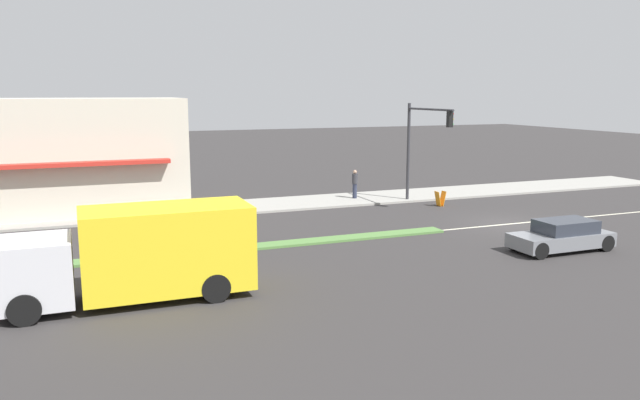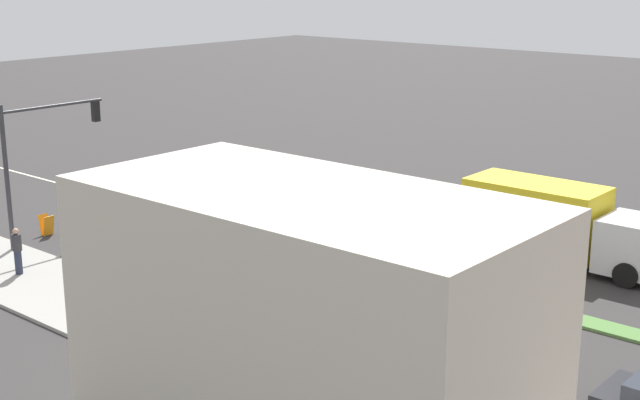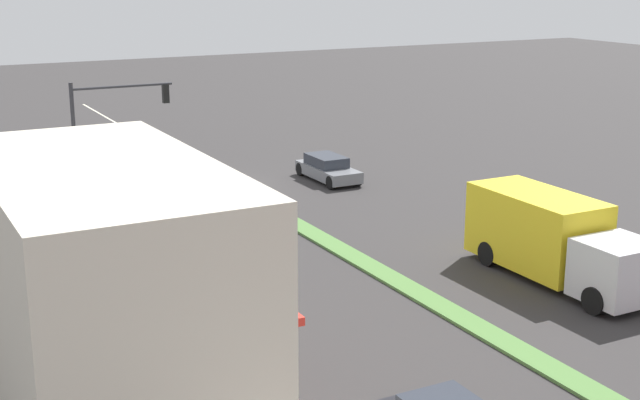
# 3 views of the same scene
# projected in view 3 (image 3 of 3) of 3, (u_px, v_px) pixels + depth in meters

# --- Properties ---
(ground_plane) EXTENTS (160.00, 160.00, 0.00)m
(ground_plane) POSITION_uv_depth(u_px,v_px,m) (434.00, 304.00, 28.76)
(ground_plane) COLOR #333030
(sidewalk_right) EXTENTS (4.00, 73.00, 0.12)m
(sidewalk_right) POSITION_uv_depth(u_px,v_px,m) (172.00, 365.00, 24.27)
(sidewalk_right) COLOR #9E9B93
(sidewalk_right) RESTS_ON ground
(lane_marking_center) EXTENTS (0.16, 60.00, 0.01)m
(lane_marking_center) POSITION_uv_depth(u_px,v_px,m) (226.00, 185.00, 44.16)
(lane_marking_center) COLOR beige
(lane_marking_center) RESTS_ON ground
(building_corner_store) EXTENTS (6.02, 10.74, 5.91)m
(building_corner_store) POSITION_uv_depth(u_px,v_px,m) (106.00, 280.00, 21.97)
(building_corner_store) COLOR beige
(building_corner_store) RESTS_ON sidewalk_right
(traffic_signal_main) EXTENTS (4.59, 0.34, 5.60)m
(traffic_signal_main) POSITION_uv_depth(u_px,v_px,m) (106.00, 122.00, 39.22)
(traffic_signal_main) COLOR #333338
(traffic_signal_main) RESTS_ON sidewalk_right
(pedestrian) EXTENTS (0.34, 0.34, 1.69)m
(pedestrian) POSITION_uv_depth(u_px,v_px,m) (58.00, 208.00, 36.32)
(pedestrian) COLOR #282D42
(pedestrian) RESTS_ON sidewalk_right
(warning_aframe_sign) EXTENTS (0.45, 0.53, 0.84)m
(warning_aframe_sign) POSITION_uv_depth(u_px,v_px,m) (120.00, 192.00, 41.20)
(warning_aframe_sign) COLOR orange
(warning_aframe_sign) RESTS_ON ground
(delivery_truck) EXTENTS (2.44, 7.50, 2.87)m
(delivery_truck) POSITION_uv_depth(u_px,v_px,m) (554.00, 238.00, 30.73)
(delivery_truck) COLOR silver
(delivery_truck) RESTS_ON ground
(suv_grey) EXTENTS (1.72, 4.19, 1.26)m
(suv_grey) POSITION_uv_depth(u_px,v_px,m) (328.00, 169.00, 45.09)
(suv_grey) COLOR slate
(suv_grey) RESTS_ON ground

